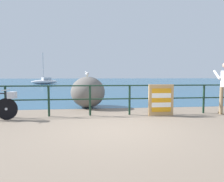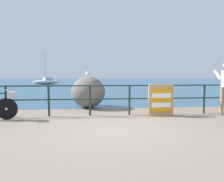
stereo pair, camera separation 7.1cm
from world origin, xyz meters
The scene contains 7 objects.
ground_plane centered at (0.00, 20.00, -0.05)m, with size 120.00×120.00×0.10m, color #756656.
sea_surface centered at (0.00, 48.18, 0.00)m, with size 120.00×90.00×0.01m, color navy.
promenade_railing centered at (0.00, 1.78, 0.64)m, with size 9.45×0.07×1.02m.
folded_deckchair_stack centered at (1.68, 1.53, 0.52)m, with size 0.84×0.10×1.04m.
breakwater_boulder_main centered at (-0.75, 3.56, 0.64)m, with size 1.42×1.65×1.29m.
seagull centered at (-0.78, 3.55, 1.42)m, with size 0.22×0.33×0.23m.
sailboat centered at (-7.64, 27.87, 0.42)m, with size 4.23×3.79×4.90m.
Camera 1 is at (-0.69, -5.00, 1.33)m, focal length 32.65 mm.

